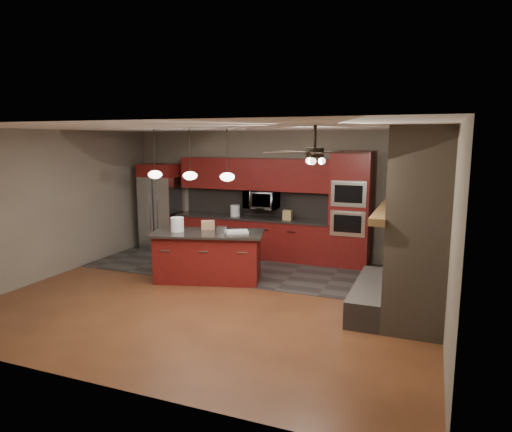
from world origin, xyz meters
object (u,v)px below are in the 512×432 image
at_px(counter_bucket, 235,211).
at_px(refrigerator, 162,207).
at_px(microwave, 262,199).
at_px(white_bucket, 177,224).
at_px(paint_tray, 237,232).
at_px(kitchen_island, 208,256).
at_px(cardboard_box, 208,225).
at_px(counter_box, 287,215).
at_px(paint_can, 222,230).
at_px(oven_tower, 351,210).

bearing_deg(counter_bucket, refrigerator, -177.54).
distance_m(microwave, counter_bucket, 0.68).
distance_m(white_bucket, paint_tray, 1.13).
bearing_deg(paint_tray, kitchen_island, 166.10).
xyz_separation_m(kitchen_island, cardboard_box, (-0.14, 0.27, 0.53)).
distance_m(paint_tray, counter_box, 1.79).
height_order(kitchen_island, paint_can, paint_can).
distance_m(cardboard_box, counter_bucket, 1.69).
distance_m(oven_tower, counter_box, 1.35).
height_order(microwave, counter_bucket, microwave).
bearing_deg(refrigerator, kitchen_island, -40.24).
distance_m(kitchen_island, counter_box, 2.19).
height_order(kitchen_island, counter_bucket, counter_bucket).
height_order(oven_tower, paint_can, oven_tower).
relative_size(oven_tower, kitchen_island, 1.07).
distance_m(microwave, paint_can, 2.02).
bearing_deg(microwave, counter_bucket, -175.39).
distance_m(oven_tower, paint_tray, 2.52).
relative_size(oven_tower, paint_can, 13.06).
relative_size(refrigerator, paint_tray, 5.09).
bearing_deg(counter_box, kitchen_island, -118.47).
distance_m(kitchen_island, paint_tray, 0.72).
bearing_deg(cardboard_box, white_bucket, -165.80).
height_order(microwave, kitchen_island, microwave).
bearing_deg(refrigerator, white_bucket, -50.71).
height_order(white_bucket, paint_can, white_bucket).
distance_m(oven_tower, cardboard_box, 2.95).
bearing_deg(oven_tower, counter_bucket, 179.84).
distance_m(microwave, paint_tray, 1.89).
distance_m(oven_tower, counter_bucket, 2.60).
relative_size(paint_tray, counter_bucket, 1.62).
bearing_deg(counter_bucket, paint_can, -73.00).
bearing_deg(cardboard_box, counter_box, 27.26).
height_order(oven_tower, counter_bucket, oven_tower).
bearing_deg(refrigerator, paint_can, -36.80).
distance_m(white_bucket, counter_box, 2.53).
bearing_deg(kitchen_island, cardboard_box, 101.50).
bearing_deg(counter_bucket, oven_tower, -0.16).
xyz_separation_m(microwave, counter_bucket, (-0.62, -0.05, -0.28)).
distance_m(oven_tower, microwave, 1.98).
height_order(microwave, counter_box, microwave).
bearing_deg(paint_can, kitchen_island, -179.21).
bearing_deg(cardboard_box, oven_tower, 5.48).
bearing_deg(refrigerator, counter_bucket, 2.46).
bearing_deg(kitchen_island, microwave, 65.63).
xyz_separation_m(paint_tray, cardboard_box, (-0.66, 0.11, 0.06)).
relative_size(cardboard_box, counter_box, 1.20).
relative_size(oven_tower, refrigerator, 1.16).
bearing_deg(kitchen_island, paint_tray, 0.84).
bearing_deg(paint_tray, paint_can, -178.16).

